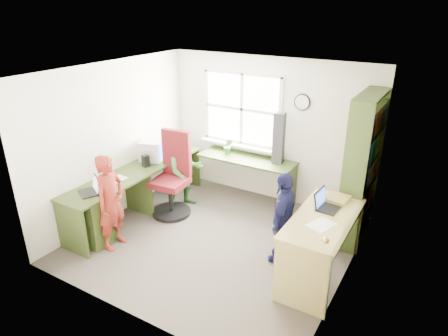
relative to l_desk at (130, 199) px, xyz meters
name	(u,v)px	position (x,y,z in m)	size (l,w,h in m)	color
room	(219,160)	(1.32, 0.38, 0.76)	(3.64, 3.44, 2.44)	#3F3931
l_desk	(130,199)	(0.00, 0.00, 0.00)	(2.38, 2.95, 0.75)	#37491D
right_desk	(322,234)	(2.82, 0.30, 0.15)	(0.67, 1.45, 0.83)	tan
bookshelf	(361,172)	(2.96, 1.47, 0.55)	(0.30, 1.02, 2.10)	#37491D
swivel_chair	(173,179)	(0.27, 0.70, 0.12)	(0.68, 0.68, 1.34)	black
wooden_chair	(286,225)	(2.31, 0.42, 0.05)	(0.53, 0.53, 0.94)	#383A13
crt_monitor	(152,151)	(-0.23, 0.81, 0.47)	(0.42, 0.39, 0.34)	silver
laptop_left	(92,189)	(-0.18, -0.53, 0.34)	(0.39, 0.37, 0.21)	black
laptop_right	(325,204)	(2.76, 0.53, 0.43)	(0.29, 0.35, 0.22)	black
speaker_a	(146,161)	(-0.16, 0.57, 0.39)	(0.12, 0.12, 0.19)	black
speaker_b	(167,150)	(-0.17, 1.13, 0.39)	(0.12, 0.12, 0.19)	black
cd_tower	(279,138)	(1.58, 1.79, 0.71)	(0.18, 0.16, 0.83)	black
game_box	(337,199)	(2.83, 0.78, 0.41)	(0.32, 0.32, 0.06)	red
paper_a	(116,179)	(-0.20, -0.04, 0.30)	(0.23, 0.31, 0.00)	white
paper_b	(321,225)	(2.85, 0.11, 0.38)	(0.32, 0.38, 0.00)	white
potted_plant	(228,146)	(0.69, 1.72, 0.43)	(0.15, 0.12, 0.28)	#367C31
person_red	(111,202)	(0.15, -0.51, 0.22)	(0.49, 0.32, 1.35)	maroon
person_green	(185,171)	(0.31, 0.96, 0.17)	(0.61, 0.47, 1.25)	#32762F
person_navy	(284,218)	(2.28, 0.38, 0.17)	(0.73, 0.31, 1.25)	#14153F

